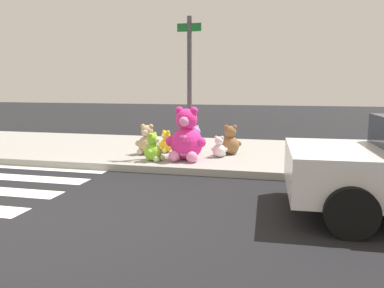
{
  "coord_description": "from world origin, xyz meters",
  "views": [
    {
      "loc": [
        3.09,
        -4.2,
        1.81
      ],
      "look_at": [
        1.25,
        3.6,
        0.55
      ],
      "focal_mm": 35.24,
      "sensor_mm": 36.0,
      "label": 1
    }
  ],
  "objects_px": {
    "plush_lavender": "(195,141)",
    "plush_pink_large": "(186,139)",
    "plush_tan": "(147,142)",
    "plush_lime": "(153,149)",
    "sign_pole": "(189,83)",
    "plush_white": "(219,148)",
    "plush_yellow": "(166,143)",
    "plush_brown": "(230,142)"
  },
  "relations": [
    {
      "from": "plush_white",
      "to": "plush_lime",
      "type": "relative_size",
      "value": 0.79
    },
    {
      "from": "plush_white",
      "to": "plush_brown",
      "type": "bearing_deg",
      "value": 66.28
    },
    {
      "from": "plush_tan",
      "to": "plush_pink_large",
      "type": "bearing_deg",
      "value": -23.84
    },
    {
      "from": "sign_pole",
      "to": "plush_lavender",
      "type": "relative_size",
      "value": 4.9
    },
    {
      "from": "sign_pole",
      "to": "plush_pink_large",
      "type": "relative_size",
      "value": 2.69
    },
    {
      "from": "sign_pole",
      "to": "plush_lime",
      "type": "bearing_deg",
      "value": -126.03
    },
    {
      "from": "plush_white",
      "to": "plush_tan",
      "type": "distance_m",
      "value": 1.77
    },
    {
      "from": "plush_pink_large",
      "to": "plush_brown",
      "type": "xyz_separation_m",
      "value": [
        0.86,
        0.96,
        -0.19
      ]
    },
    {
      "from": "plush_white",
      "to": "plush_pink_large",
      "type": "bearing_deg",
      "value": -142.29
    },
    {
      "from": "sign_pole",
      "to": "plush_brown",
      "type": "bearing_deg",
      "value": 21.97
    },
    {
      "from": "plush_lavender",
      "to": "plush_yellow",
      "type": "distance_m",
      "value": 0.73
    },
    {
      "from": "plush_lavender",
      "to": "plush_pink_large",
      "type": "bearing_deg",
      "value": -86.43
    },
    {
      "from": "plush_tan",
      "to": "plush_lime",
      "type": "bearing_deg",
      "value": -60.51
    },
    {
      "from": "plush_yellow",
      "to": "plush_lime",
      "type": "bearing_deg",
      "value": -86.9
    },
    {
      "from": "plush_pink_large",
      "to": "plush_lime",
      "type": "height_order",
      "value": "plush_pink_large"
    },
    {
      "from": "plush_brown",
      "to": "plush_lavender",
      "type": "bearing_deg",
      "value": 168.52
    },
    {
      "from": "plush_tan",
      "to": "plush_brown",
      "type": "xyz_separation_m",
      "value": [
        1.96,
        0.47,
        -0.01
      ]
    },
    {
      "from": "plush_lavender",
      "to": "plush_lime",
      "type": "height_order",
      "value": "plush_lavender"
    },
    {
      "from": "plush_white",
      "to": "plush_brown",
      "type": "distance_m",
      "value": 0.49
    },
    {
      "from": "plush_pink_large",
      "to": "plush_brown",
      "type": "distance_m",
      "value": 1.3
    },
    {
      "from": "plush_pink_large",
      "to": "plush_tan",
      "type": "distance_m",
      "value": 1.22
    },
    {
      "from": "plush_white",
      "to": "plush_yellow",
      "type": "xyz_separation_m",
      "value": [
        -1.4,
        0.33,
        0.02
      ]
    },
    {
      "from": "sign_pole",
      "to": "plush_lavender",
      "type": "xyz_separation_m",
      "value": [
        -0.01,
        0.56,
        -1.44
      ]
    },
    {
      "from": "sign_pole",
      "to": "plush_pink_large",
      "type": "bearing_deg",
      "value": -83.62
    },
    {
      "from": "plush_lavender",
      "to": "plush_lime",
      "type": "xyz_separation_m",
      "value": [
        -0.61,
        -1.41,
        -0.01
      ]
    },
    {
      "from": "sign_pole",
      "to": "plush_lavender",
      "type": "distance_m",
      "value": 1.54
    },
    {
      "from": "plush_white",
      "to": "plush_tan",
      "type": "xyz_separation_m",
      "value": [
        -1.76,
        -0.02,
        0.09
      ]
    },
    {
      "from": "plush_lime",
      "to": "plush_yellow",
      "type": "bearing_deg",
      "value": 93.1
    },
    {
      "from": "sign_pole",
      "to": "plush_tan",
      "type": "height_order",
      "value": "sign_pole"
    },
    {
      "from": "plush_white",
      "to": "sign_pole",
      "type": "bearing_deg",
      "value": 174.18
    },
    {
      "from": "plush_pink_large",
      "to": "plush_lime",
      "type": "relative_size",
      "value": 1.87
    },
    {
      "from": "plush_lime",
      "to": "plush_tan",
      "type": "bearing_deg",
      "value": 119.49
    },
    {
      "from": "plush_lavender",
      "to": "plush_brown",
      "type": "distance_m",
      "value": 0.95
    },
    {
      "from": "plush_lime",
      "to": "plush_white",
      "type": "bearing_deg",
      "value": 29.9
    },
    {
      "from": "plush_lime",
      "to": "plush_pink_large",
      "type": "bearing_deg",
      "value": 20.94
    },
    {
      "from": "plush_lavender",
      "to": "plush_lime",
      "type": "relative_size",
      "value": 1.03
    },
    {
      "from": "plush_lavender",
      "to": "plush_white",
      "type": "height_order",
      "value": "plush_lavender"
    },
    {
      "from": "plush_lime",
      "to": "plush_tan",
      "type": "height_order",
      "value": "plush_tan"
    },
    {
      "from": "plush_lime",
      "to": "plush_tan",
      "type": "xyz_separation_m",
      "value": [
        -0.42,
        0.75,
        0.04
      ]
    },
    {
      "from": "plush_lavender",
      "to": "plush_brown",
      "type": "relative_size",
      "value": 0.92
    },
    {
      "from": "plush_pink_large",
      "to": "plush_tan",
      "type": "xyz_separation_m",
      "value": [
        -1.1,
        0.49,
        -0.18
      ]
    },
    {
      "from": "plush_pink_large",
      "to": "plush_white",
      "type": "xyz_separation_m",
      "value": [
        0.66,
        0.51,
        -0.27
      ]
    }
  ]
}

